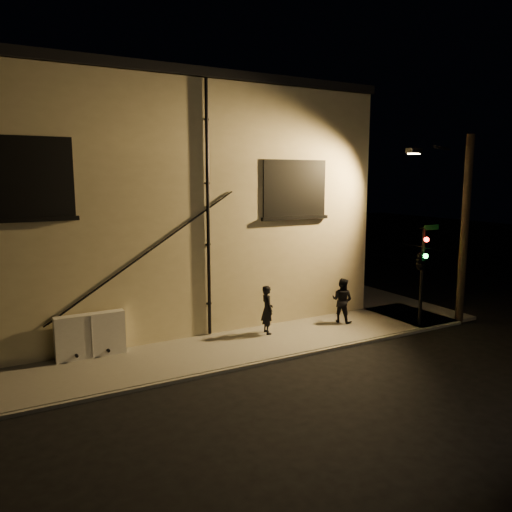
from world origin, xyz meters
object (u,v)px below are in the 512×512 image
pedestrian_b (342,300)px  streetlamp_pole (461,224)px  traffic_signal (421,259)px  pedestrian_a (267,310)px  utility_cabinet (90,335)px

pedestrian_b → streetlamp_pole: (3.98, -1.77, 2.75)m
pedestrian_b → traffic_signal: (2.05, -1.74, 1.61)m
pedestrian_a → traffic_signal: bearing=-101.6°
streetlamp_pole → pedestrian_a: bearing=164.6°
traffic_signal → streetlamp_pole: (1.94, -0.02, 1.14)m
streetlamp_pole → utility_cabinet: bearing=168.8°
utility_cabinet → pedestrian_a: 5.73m
traffic_signal → streetlamp_pole: streetlamp_pole is taller
traffic_signal → streetlamp_pole: size_ratio=0.52×
pedestrian_a → pedestrian_b: pedestrian_a is taller
utility_cabinet → pedestrian_a: (5.70, -0.58, 0.17)m
pedestrian_b → traffic_signal: 3.13m
utility_cabinet → streetlamp_pole: size_ratio=0.29×
pedestrian_b → traffic_signal: traffic_signal is taller
utility_cabinet → streetlamp_pole: streetlamp_pole is taller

